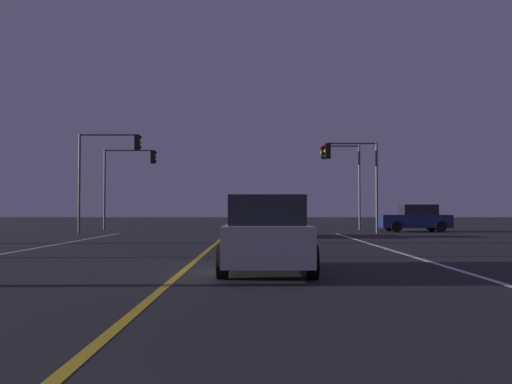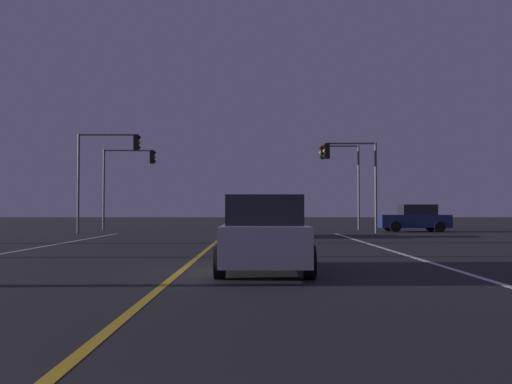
# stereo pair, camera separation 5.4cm
# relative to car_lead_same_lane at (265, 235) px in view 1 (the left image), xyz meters

# --- Properties ---
(lane_edge_right) EXTENTS (0.16, 37.83, 0.01)m
(lane_edge_right) POSITION_rel_car_lead_same_lane_xyz_m (4.41, 0.90, -0.82)
(lane_edge_right) COLOR silver
(lane_edge_right) RESTS_ON ground
(lane_center_divider) EXTENTS (0.16, 37.83, 0.01)m
(lane_center_divider) POSITION_rel_car_lead_same_lane_xyz_m (-1.87, 0.90, -0.82)
(lane_center_divider) COLOR gold
(lane_center_divider) RESTS_ON ground
(car_lead_same_lane) EXTENTS (2.02, 4.30, 1.70)m
(car_lead_same_lane) POSITION_rel_car_lead_same_lane_xyz_m (0.00, 0.00, 0.00)
(car_lead_same_lane) COLOR black
(car_lead_same_lane) RESTS_ON ground
(car_ahead_far) EXTENTS (2.02, 4.30, 1.70)m
(car_ahead_far) POSITION_rel_car_lead_same_lane_xyz_m (-0.10, 16.19, 0.00)
(car_ahead_far) COLOR black
(car_ahead_far) RESTS_ON ground
(car_crossing_side) EXTENTS (4.30, 2.02, 1.70)m
(car_crossing_side) POSITION_rel_car_lead_same_lane_xyz_m (9.74, 22.56, 0.00)
(car_crossing_side) COLOR black
(car_crossing_side) RESTS_ON ground
(traffic_light_near_right) EXTENTS (3.18, 0.36, 5.33)m
(traffic_light_near_right) POSITION_rel_car_lead_same_lane_xyz_m (5.35, 20.31, 3.15)
(traffic_light_near_right) COLOR #4C4C51
(traffic_light_near_right) RESTS_ON ground
(traffic_light_near_left) EXTENTS (3.71, 0.36, 5.83)m
(traffic_light_near_left) POSITION_rel_car_lead_same_lane_xyz_m (-8.89, 20.31, 3.52)
(traffic_light_near_left) COLOR #4C4C51
(traffic_light_near_left) RESTS_ON ground
(traffic_light_far_right) EXTENTS (2.76, 0.36, 5.79)m
(traffic_light_far_right) POSITION_rel_car_lead_same_lane_xyz_m (5.62, 25.81, 3.44)
(traffic_light_far_right) COLOR #4C4C51
(traffic_light_far_right) RESTS_ON ground
(traffic_light_far_left) EXTENTS (3.63, 0.36, 5.49)m
(traffic_light_far_left) POSITION_rel_car_lead_same_lane_xyz_m (-8.89, 25.81, 3.28)
(traffic_light_far_left) COLOR #4C4C51
(traffic_light_far_left) RESTS_ON ground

